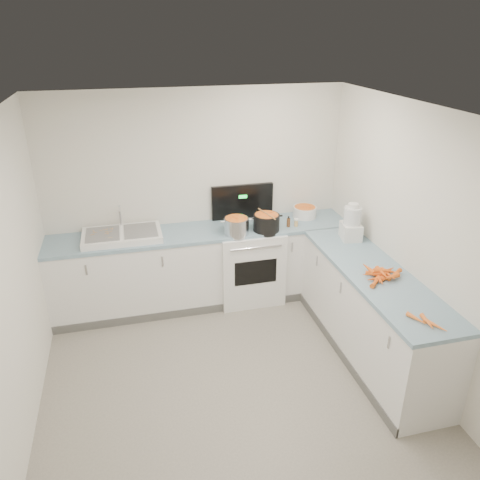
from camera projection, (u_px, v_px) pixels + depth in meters
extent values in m
cube|color=white|center=(204.00, 268.00, 5.61)|extent=(3.50, 0.60, 0.90)
cube|color=#82A4B9|center=(202.00, 232.00, 5.41)|extent=(3.50, 0.62, 0.04)
cube|color=white|center=(370.00, 315.00, 4.69)|extent=(0.60, 2.20, 0.90)
cube|color=#82A4B9|center=(376.00, 274.00, 4.50)|extent=(0.62, 2.20, 0.04)
cube|color=white|center=(248.00, 264.00, 5.71)|extent=(0.76, 0.65, 0.90)
cube|color=black|center=(242.00, 201.00, 5.68)|extent=(0.76, 0.05, 0.42)
cube|color=white|center=(122.00, 235.00, 5.19)|extent=(0.86, 0.52, 0.07)
cube|color=slate|center=(103.00, 234.00, 5.13)|extent=(0.36, 0.42, 0.01)
cube|color=slate|center=(141.00, 230.00, 5.22)|extent=(0.36, 0.42, 0.01)
cylinder|color=silver|center=(120.00, 215.00, 5.32)|extent=(0.03, 0.03, 0.24)
cylinder|color=silver|center=(236.00, 227.00, 5.29)|extent=(0.37, 0.37, 0.21)
cylinder|color=black|center=(266.00, 223.00, 5.37)|extent=(0.36, 0.36, 0.21)
cylinder|color=#AD7A47|center=(267.00, 214.00, 5.32)|extent=(0.10, 0.38, 0.02)
cylinder|color=white|center=(305.00, 212.00, 5.76)|extent=(0.36, 0.36, 0.13)
cylinder|color=#593319|center=(288.00, 222.00, 5.48)|extent=(0.04, 0.04, 0.10)
cylinder|color=#E5B266|center=(296.00, 223.00, 5.50)|extent=(0.04, 0.04, 0.08)
cube|color=white|center=(351.00, 231.00, 5.15)|extent=(0.24, 0.28, 0.18)
cylinder|color=silver|center=(352.00, 216.00, 5.08)|extent=(0.19, 0.19, 0.19)
cylinder|color=white|center=(354.00, 206.00, 5.03)|extent=(0.11, 0.11, 0.04)
cone|color=orange|center=(377.00, 274.00, 4.40)|extent=(0.20, 0.14, 0.04)
cone|color=orange|center=(375.00, 279.00, 4.32)|extent=(0.16, 0.04, 0.04)
cone|color=orange|center=(381.00, 278.00, 4.34)|extent=(0.16, 0.18, 0.05)
cone|color=orange|center=(379.00, 278.00, 4.32)|extent=(0.10, 0.21, 0.05)
cone|color=orange|center=(376.00, 282.00, 4.26)|extent=(0.18, 0.16, 0.05)
cone|color=orange|center=(389.00, 271.00, 4.45)|extent=(0.17, 0.15, 0.05)
cone|color=orange|center=(389.00, 270.00, 4.47)|extent=(0.17, 0.11, 0.05)
cone|color=orange|center=(387.00, 277.00, 4.35)|extent=(0.16, 0.10, 0.04)
cone|color=orange|center=(376.00, 280.00, 4.31)|extent=(0.14, 0.14, 0.04)
cone|color=orange|center=(381.00, 274.00, 4.40)|extent=(0.11, 0.22, 0.04)
cone|color=orange|center=(391.00, 277.00, 4.31)|extent=(0.18, 0.10, 0.05)
cone|color=orange|center=(384.00, 271.00, 4.36)|extent=(0.19, 0.11, 0.05)
cone|color=orange|center=(374.00, 274.00, 4.35)|extent=(0.22, 0.07, 0.04)
cone|color=orange|center=(396.00, 273.00, 4.38)|extent=(0.17, 0.12, 0.04)
cone|color=orange|center=(382.00, 273.00, 4.34)|extent=(0.05, 0.20, 0.05)
cone|color=orange|center=(369.00, 269.00, 4.44)|extent=(0.06, 0.20, 0.05)
cone|color=orange|center=(388.00, 274.00, 4.35)|extent=(0.07, 0.20, 0.05)
cone|color=orange|center=(435.00, 325.00, 3.65)|extent=(0.11, 0.20, 0.04)
cone|color=orange|center=(427.00, 322.00, 3.70)|extent=(0.06, 0.19, 0.04)
cone|color=orange|center=(416.00, 319.00, 3.74)|extent=(0.10, 0.18, 0.04)
cube|color=tan|center=(92.00, 235.00, 5.10)|extent=(0.05, 0.03, 0.00)
cube|color=tan|center=(107.00, 229.00, 5.24)|extent=(0.01, 0.03, 0.00)
cube|color=tan|center=(108.00, 233.00, 5.13)|extent=(0.01, 0.05, 0.00)
cube|color=tan|center=(95.00, 232.00, 5.16)|extent=(0.05, 0.01, 0.00)
cube|color=tan|center=(104.00, 229.00, 5.24)|extent=(0.05, 0.03, 0.00)
cube|color=tan|center=(110.00, 237.00, 5.04)|extent=(0.05, 0.02, 0.00)
cube|color=tan|center=(111.00, 231.00, 5.17)|extent=(0.03, 0.02, 0.00)
cube|color=tan|center=(107.00, 229.00, 5.24)|extent=(0.04, 0.01, 0.00)
cube|color=tan|center=(94.00, 231.00, 5.19)|extent=(0.02, 0.05, 0.00)
cube|color=tan|center=(106.00, 232.00, 5.17)|extent=(0.04, 0.01, 0.00)
cube|color=tan|center=(112.00, 229.00, 5.25)|extent=(0.02, 0.04, 0.00)
cube|color=tan|center=(107.00, 233.00, 5.13)|extent=(0.05, 0.02, 0.00)
cube|color=tan|center=(111.00, 229.00, 5.25)|extent=(0.04, 0.02, 0.00)
cube|color=tan|center=(101.00, 230.00, 5.21)|extent=(0.03, 0.01, 0.00)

